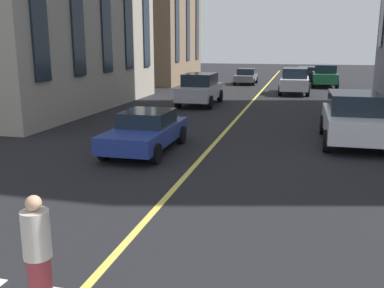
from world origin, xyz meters
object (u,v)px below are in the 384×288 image
(car_green_trailing, at_px, (325,75))
(car_black_mid, at_px, (306,73))
(car_blue_near, at_px, (146,131))
(car_grey_parked_a, at_px, (246,76))
(car_silver_oncoming, at_px, (200,89))
(pedestrian_near, at_px, (38,254))
(car_white_parked_b, at_px, (295,81))
(car_white_far, at_px, (353,118))

(car_green_trailing, bearing_deg, car_black_mid, 14.01)
(car_blue_near, bearing_deg, car_grey_parked_a, -0.28)
(car_silver_oncoming, distance_m, pedestrian_near, 20.77)
(car_silver_oncoming, xyz_separation_m, car_grey_parked_a, (14.40, -0.95, -0.27))
(pedestrian_near, bearing_deg, car_grey_parked_a, 2.64)
(car_grey_parked_a, relative_size, car_black_mid, 0.89)
(car_black_mid, height_order, pedestrian_near, pedestrian_near)
(car_black_mid, relative_size, pedestrian_near, 2.64)
(car_white_parked_b, bearing_deg, car_grey_parked_a, 32.58)
(car_black_mid, height_order, car_white_parked_b, car_white_parked_b)
(car_grey_parked_a, distance_m, car_green_trailing, 6.90)
(car_grey_parked_a, xyz_separation_m, car_white_parked_b, (-6.98, -4.46, 0.27))
(car_white_far, distance_m, car_silver_oncoming, 11.72)
(pedestrian_near, bearing_deg, car_black_mid, -5.25)
(car_blue_near, bearing_deg, car_green_trailing, -15.43)
(car_green_trailing, distance_m, car_blue_near, 26.20)
(car_white_far, xyz_separation_m, car_green_trailing, (22.35, 0.00, 0.00))
(car_blue_near, bearing_deg, car_white_parked_b, -13.53)
(car_green_trailing, bearing_deg, car_grey_parked_a, 83.36)
(car_white_parked_b, height_order, car_blue_near, car_white_parked_b)
(car_black_mid, xyz_separation_m, pedestrian_near, (-40.34, 3.70, 0.13))
(car_white_far, distance_m, car_white_parked_b, 16.34)
(car_silver_oncoming, xyz_separation_m, car_blue_near, (-11.65, -0.83, -0.27))
(car_grey_parked_a, relative_size, car_blue_near, 0.89)
(car_white_parked_b, relative_size, pedestrian_near, 2.82)
(car_black_mid, height_order, car_blue_near, same)
(car_silver_oncoming, height_order, car_green_trailing, same)
(car_white_parked_b, bearing_deg, car_green_trailing, -21.08)
(car_white_far, height_order, car_blue_near, car_white_far)
(car_silver_oncoming, height_order, car_grey_parked_a, car_silver_oncoming)
(car_silver_oncoming, relative_size, car_green_trailing, 1.00)
(car_grey_parked_a, xyz_separation_m, car_black_mid, (5.33, -5.32, 0.00))
(car_black_mid, bearing_deg, car_white_far, -176.93)
(pedestrian_near, bearing_deg, car_silver_oncoming, 7.10)
(car_grey_parked_a, relative_size, car_green_trailing, 0.83)
(car_green_trailing, bearing_deg, car_white_far, 180.00)
(car_black_mid, xyz_separation_m, car_green_trailing, (-6.13, -1.53, 0.27))
(car_green_trailing, height_order, car_blue_near, car_green_trailing)
(car_white_far, xyz_separation_m, car_blue_near, (-2.91, 6.97, -0.27))
(car_white_far, bearing_deg, car_silver_oncoming, 41.73)
(car_blue_near, bearing_deg, car_black_mid, -9.84)
(car_green_trailing, relative_size, car_blue_near, 1.07)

